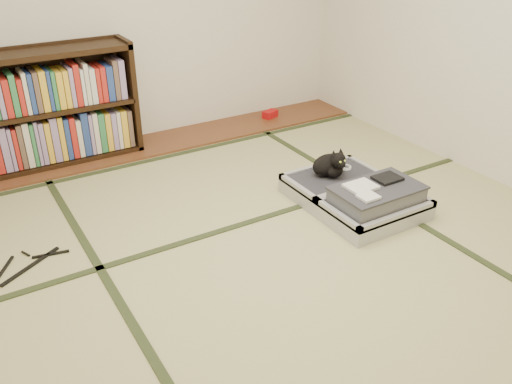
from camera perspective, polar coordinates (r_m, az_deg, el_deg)
floor at (r=3.38m, az=2.36°, el=-6.34°), size 4.50×4.50×0.00m
wood_strip at (r=4.97m, az=-10.44°, el=5.02°), size 4.00×0.50×0.02m
red_item at (r=5.49m, az=1.49°, el=8.21°), size 0.17×0.13×0.07m
room_shell at (r=2.83m, az=2.96°, el=18.97°), size 4.50×4.50×4.50m
tatami_borders at (r=3.73m, az=-1.80°, el=-2.64°), size 4.00×4.50×0.01m
bookcase at (r=4.67m, az=-21.65°, el=7.81°), size 1.50×0.34×0.96m
suitcase at (r=3.88m, az=10.64°, el=-0.39°), size 0.68×0.91×0.27m
cat at (r=4.01m, az=7.87°, el=2.85°), size 0.30×0.30×0.24m
cable_coil at (r=4.18m, az=9.40°, el=2.57°), size 0.09×0.09×0.02m
hanger at (r=3.54m, az=-22.74°, el=-6.92°), size 0.43×0.31×0.01m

